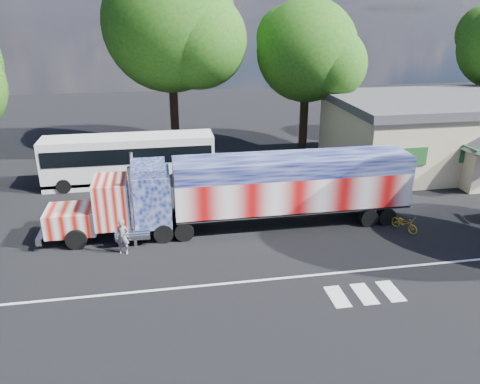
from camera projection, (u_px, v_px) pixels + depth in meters
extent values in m
plane|color=black|center=(250.00, 248.00, 23.58)|extent=(100.00, 100.00, 0.00)
cube|color=silver|center=(263.00, 280.00, 20.83)|extent=(30.00, 0.15, 0.01)
cube|color=silver|center=(337.00, 297.00, 19.63)|extent=(0.70, 1.60, 0.01)
cube|color=silver|center=(364.00, 294.00, 19.82)|extent=(0.70, 1.60, 0.01)
cube|color=silver|center=(391.00, 291.00, 20.01)|extent=(0.70, 1.60, 0.01)
cube|color=black|center=(134.00, 223.00, 24.75)|extent=(8.64, 0.96, 0.29)
cube|color=#DC817B|center=(72.00, 219.00, 24.08)|extent=(2.50, 2.11, 1.25)
cube|color=silver|center=(46.00, 221.00, 23.88)|extent=(0.12, 1.82, 1.11)
cube|color=silver|center=(44.00, 232.00, 24.07)|extent=(0.29, 2.40, 0.35)
cube|color=#DC817B|center=(113.00, 201.00, 24.11)|extent=(1.73, 2.40, 2.40)
cube|color=black|center=(95.00, 194.00, 23.82)|extent=(0.06, 2.02, 0.86)
cube|color=#47548E|center=(150.00, 197.00, 24.38)|extent=(2.11, 2.40, 2.78)
cube|color=#47548E|center=(148.00, 168.00, 23.80)|extent=(1.73, 2.30, 0.48)
cylinder|color=silver|center=(134.00, 190.00, 25.40)|extent=(0.19, 0.19, 4.23)
cylinder|color=silver|center=(132.00, 208.00, 23.08)|extent=(0.19, 0.19, 4.23)
cylinder|color=silver|center=(135.00, 215.00, 25.91)|extent=(1.73, 0.63, 0.63)
cylinder|color=silver|center=(133.00, 235.00, 23.63)|extent=(1.73, 0.63, 0.63)
cylinder|color=black|center=(76.00, 239.00, 23.39)|extent=(1.06, 0.34, 1.06)
cylinder|color=black|center=(82.00, 221.00, 25.33)|extent=(1.06, 0.34, 1.06)
cylinder|color=black|center=(164.00, 233.00, 24.14)|extent=(1.00, 0.53, 1.00)
cylinder|color=black|center=(163.00, 217.00, 25.99)|extent=(1.00, 0.53, 1.00)
cylinder|color=black|center=(184.00, 231.00, 24.31)|extent=(1.00, 0.53, 1.00)
cylinder|color=black|center=(182.00, 215.00, 26.16)|extent=(1.00, 0.53, 1.00)
cube|color=black|center=(291.00, 208.00, 26.05)|extent=(12.48, 1.06, 0.29)
cube|color=#E28080|center=(292.00, 190.00, 25.64)|extent=(12.87, 2.50, 1.92)
cube|color=#464E93|center=(293.00, 165.00, 25.12)|extent=(12.87, 2.50, 0.96)
cube|color=silver|center=(292.00, 206.00, 26.00)|extent=(12.87, 2.50, 0.12)
cube|color=silver|center=(403.00, 175.00, 26.50)|extent=(0.04, 2.40, 2.78)
cylinder|color=black|center=(368.00, 217.00, 25.94)|extent=(1.00, 0.53, 1.00)
cylinder|color=black|center=(354.00, 203.00, 27.79)|extent=(1.00, 0.53, 1.00)
cylinder|color=black|center=(386.00, 216.00, 26.11)|extent=(1.00, 0.53, 1.00)
cylinder|color=black|center=(370.00, 202.00, 27.95)|extent=(1.00, 0.53, 1.00)
cube|color=white|center=(130.00, 160.00, 31.84)|extent=(11.37, 2.46, 3.32)
cube|color=black|center=(129.00, 151.00, 31.62)|extent=(10.99, 2.52, 1.04)
cube|color=black|center=(131.00, 177.00, 32.29)|extent=(11.37, 2.46, 0.24)
cube|color=black|center=(42.00, 163.00, 30.88)|extent=(0.06, 2.18, 1.33)
cylinder|color=black|center=(64.00, 186.00, 30.51)|extent=(0.95, 0.28, 0.95)
cylinder|color=black|center=(70.00, 174.00, 32.68)|extent=(0.95, 0.28, 0.95)
cylinder|color=black|center=(173.00, 180.00, 31.65)|extent=(0.95, 0.28, 0.95)
cylinder|color=black|center=(172.00, 169.00, 33.82)|extent=(0.95, 0.28, 0.95)
cylinder|color=black|center=(186.00, 179.00, 31.78)|extent=(0.95, 0.28, 0.95)
cylinder|color=black|center=(184.00, 168.00, 33.95)|extent=(0.95, 0.28, 0.95)
cube|color=beige|center=(477.00, 134.00, 36.03)|extent=(22.00, 10.00, 4.60)
cube|color=#1E5926|center=(415.00, 157.00, 30.09)|extent=(1.60, 0.08, 1.20)
cube|color=#1E5926|center=(472.00, 153.00, 30.73)|extent=(1.60, 0.08, 1.20)
imported|color=slate|center=(123.00, 237.00, 22.81)|extent=(0.75, 0.59, 1.79)
imported|color=gold|center=(404.00, 223.00, 25.34)|extent=(1.22, 1.76, 0.87)
cylinder|color=black|center=(304.00, 111.00, 39.19)|extent=(0.70, 0.70, 6.50)
sphere|color=#2B5F17|center=(307.00, 51.00, 37.41)|extent=(8.13, 8.13, 8.13)
sphere|color=#2B5F17|center=(331.00, 64.00, 36.89)|extent=(5.69, 5.69, 5.69)
sphere|color=#2B5F17|center=(289.00, 38.00, 37.99)|extent=(5.28, 5.28, 5.28)
cylinder|color=black|center=(174.00, 102.00, 38.59)|extent=(0.70, 0.70, 8.14)
sphere|color=#2B5F17|center=(170.00, 24.00, 36.36)|extent=(10.51, 10.51, 10.51)
sphere|color=#2B5F17|center=(199.00, 41.00, 35.68)|extent=(7.36, 7.36, 7.36)
sphere|color=#2B5F17|center=(148.00, 8.00, 37.13)|extent=(6.83, 6.83, 6.83)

